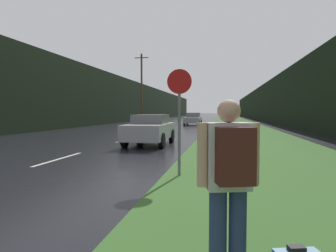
{
  "coord_description": "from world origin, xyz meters",
  "views": [
    {
      "loc": [
        5.41,
        -1.14,
        1.6
      ],
      "look_at": [
        2.71,
        13.7,
        0.87
      ],
      "focal_mm": 32.0,
      "sensor_mm": 36.0,
      "label": 1
    }
  ],
  "objects_px": {
    "hitchhiker_with_backpack": "(229,178)",
    "car_passing_far": "(193,119)",
    "stop_sign": "(179,113)",
    "car_passing_near": "(150,129)"
  },
  "relations": [
    {
      "from": "hitchhiker_with_backpack",
      "to": "car_passing_far",
      "type": "bearing_deg",
      "value": 80.77
    },
    {
      "from": "stop_sign",
      "to": "hitchhiker_with_backpack",
      "type": "distance_m",
      "value": 4.64
    },
    {
      "from": "car_passing_near",
      "to": "car_passing_far",
      "type": "xyz_separation_m",
      "value": [
        -0.0,
        21.4,
        -0.02
      ]
    },
    {
      "from": "hitchhiker_with_backpack",
      "to": "car_passing_far",
      "type": "height_order",
      "value": "hitchhiker_with_backpack"
    },
    {
      "from": "stop_sign",
      "to": "hitchhiker_with_backpack",
      "type": "bearing_deg",
      "value": -76.03
    },
    {
      "from": "car_passing_near",
      "to": "car_passing_far",
      "type": "bearing_deg",
      "value": -90.0
    },
    {
      "from": "hitchhiker_with_backpack",
      "to": "car_passing_near",
      "type": "distance_m",
      "value": 11.7
    },
    {
      "from": "car_passing_near",
      "to": "stop_sign",
      "type": "bearing_deg",
      "value": 109.59
    },
    {
      "from": "car_passing_near",
      "to": "car_passing_far",
      "type": "relative_size",
      "value": 0.85
    },
    {
      "from": "car_passing_near",
      "to": "hitchhiker_with_backpack",
      "type": "bearing_deg",
      "value": 107.38
    }
  ]
}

